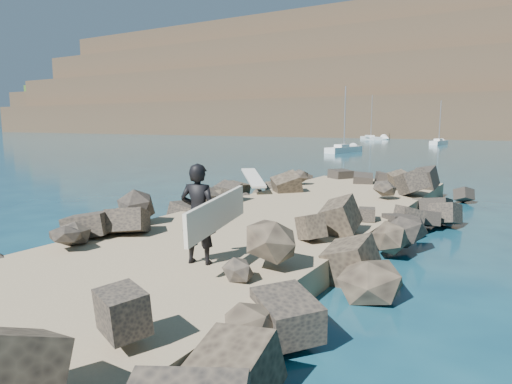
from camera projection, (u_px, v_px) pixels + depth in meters
ground at (273, 237)px, 13.58m from camera, size 800.00×800.00×0.00m
jetty at (236, 243)px, 11.84m from camera, size 6.00×26.00×0.60m
riprap_left at (165, 220)px, 13.71m from camera, size 2.60×22.00×1.00m
riprap_right at (350, 246)px, 10.75m from camera, size 2.60×22.00×1.00m
surfboard_resting at (253, 181)px, 18.70m from camera, size 2.02×2.09×0.08m
surfer_with_board at (201, 214)px, 8.92m from camera, size 1.13×2.46×2.00m
sailboat_a at (344, 149)px, 53.28m from camera, size 2.46×6.49×7.73m
sailboat_b at (439, 142)px, 72.66m from camera, size 1.91×5.87×7.09m
sailboat_e at (371, 138)px, 94.19m from camera, size 6.13×7.14×9.27m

